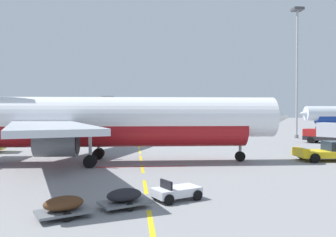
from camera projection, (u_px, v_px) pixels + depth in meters
name	position (u px, v px, depth m)	size (l,w,h in m)	color
ground	(289.00, 144.00, 50.06)	(400.00, 400.00, 0.00)	gray
apron_paint_markings	(139.00, 147.00, 46.31)	(8.00, 96.95, 0.01)	yellow
airliner_foreground	(110.00, 121.00, 32.14)	(34.75, 34.61, 12.20)	white
pushback_tug	(329.00, 151.00, 33.59)	(6.13, 3.43, 2.08)	yellow
catering_truck	(330.00, 133.00, 51.17)	(6.37, 6.88, 3.14)	black
fuel_service_truck	(193.00, 132.00, 53.20)	(6.80, 6.48, 3.14)	black
baggage_train	(125.00, 198.00, 17.12)	(8.39, 5.04, 1.14)	silver
apron_light_mast_far	(297.00, 57.00, 61.52)	(1.80, 1.80, 23.45)	slate
terminal_satellite	(81.00, 110.00, 172.37)	(91.72, 22.40, 12.58)	#9E998E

